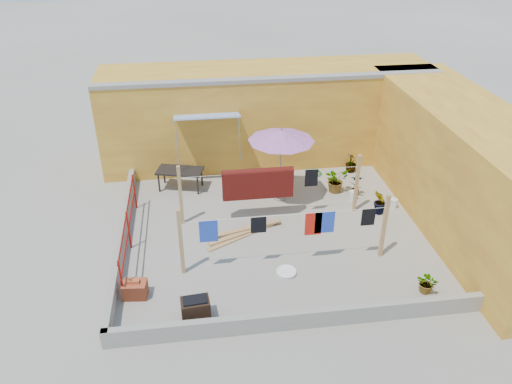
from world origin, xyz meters
TOP-DOWN VIEW (x-y plane):
  - ground at (0.00, 0.00)m, footprint 80.00×80.00m
  - wall_back at (0.50, 4.69)m, footprint 11.00×3.27m
  - wall_right at (5.20, 0.00)m, footprint 2.40×9.00m
  - parapet_front at (0.00, -3.58)m, footprint 8.30×0.16m
  - parapet_left at (-4.08, 0.00)m, footprint 0.16×7.30m
  - red_railing at (-3.85, -0.20)m, footprint 0.05×4.20m
  - clothesline_rig at (-0.28, 0.54)m, footprint 5.09×2.35m
  - patio_umbrella at (0.45, 1.75)m, footprint 2.13×2.13m
  - outdoor_table at (-2.53, 2.80)m, footprint 1.55×1.05m
  - brick_stack at (-3.60, -2.12)m, footprint 0.58×0.44m
  - lumber_pile at (-0.87, -0.01)m, footprint 2.13×1.16m
  - brazier at (-2.24, -3.02)m, footprint 0.65×0.46m
  - white_basin at (-0.01, -1.79)m, footprint 0.51×0.51m
  - water_jug_a at (2.65, 1.39)m, footprint 0.21×0.21m
  - water_jug_b at (3.70, 0.78)m, footprint 0.21×0.21m
  - green_hose at (1.87, 3.20)m, footprint 0.54×0.54m
  - plant_back_a at (2.26, 1.98)m, footprint 0.90×0.85m
  - plant_back_b at (3.13, 3.20)m, footprint 0.49×0.49m
  - plant_right_a at (2.81, 1.65)m, footprint 0.45×0.37m
  - plant_right_b at (3.16, 0.51)m, footprint 0.43×0.50m
  - plant_right_c at (3.08, -2.88)m, footprint 0.64×0.62m

SIDE VIEW (x-z plane):
  - ground at x=0.00m, z-range 0.00..0.00m
  - green_hose at x=1.87m, z-range 0.00..0.08m
  - white_basin at x=-0.01m, z-range 0.00..0.09m
  - lumber_pile at x=-0.87m, z-range 0.00..0.14m
  - water_jug_a at x=2.65m, z-range -0.02..0.31m
  - water_jug_b at x=3.70m, z-range -0.02..0.31m
  - brick_stack at x=-3.60m, z-range -0.03..0.44m
  - parapet_front at x=0.00m, z-range 0.00..0.44m
  - parapet_left at x=-4.08m, z-range 0.00..0.44m
  - plant_right_c at x=3.08m, z-range 0.00..0.54m
  - brazier at x=-2.24m, z-range -0.01..0.55m
  - plant_back_b at x=3.13m, z-range 0.00..0.67m
  - plant_right_a at x=2.81m, z-range 0.00..0.74m
  - plant_right_b at x=3.16m, z-range 0.00..0.80m
  - plant_back_a at x=2.26m, z-range 0.00..0.81m
  - outdoor_table at x=-2.53m, z-range 0.27..0.93m
  - red_railing at x=-3.85m, z-range 0.17..1.27m
  - clothesline_rig at x=-0.28m, z-range 0.17..1.97m
  - wall_right at x=5.20m, z-range 0.00..3.20m
  - wall_back at x=0.50m, z-range 0.00..3.21m
  - patio_umbrella at x=0.45m, z-range 0.92..3.25m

